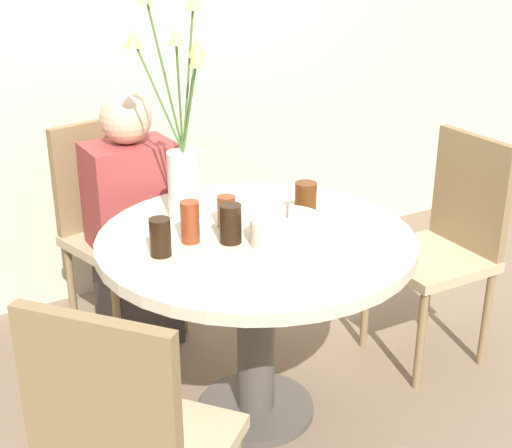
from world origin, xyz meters
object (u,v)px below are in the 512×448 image
chair_right_flank (111,218)px  drink_glass_0 (230,224)px  birthday_cake (287,231)px  chair_far_back (129,444)px  drink_glass_1 (160,237)px  drink_glass_3 (306,200)px  drink_glass_2 (226,211)px  drink_glass_4 (190,222)px  chair_left_flank (447,236)px  person_boy (134,232)px  flower_vase (182,151)px  side_plate (250,283)px

chair_right_flank → drink_glass_0: size_ratio=7.16×
birthday_cake → chair_far_back: bearing=-148.7°
drink_glass_1 → drink_glass_3: size_ratio=0.95×
chair_far_back → birthday_cake: (0.72, 0.44, 0.23)m
drink_glass_2 → chair_far_back: bearing=-133.1°
chair_far_back → drink_glass_4: (0.46, 0.61, 0.26)m
chair_left_flank → person_boy: (-1.04, 0.71, -0.01)m
drink_glass_1 → birthday_cake: bearing=-17.6°
birthday_cake → flower_vase: size_ratio=0.30×
side_plate → drink_glass_2: bearing=70.5°
birthday_cake → drink_glass_4: size_ratio=1.72×
birthday_cake → drink_glass_1: bearing=162.4°
drink_glass_4 → person_boy: (0.03, 0.62, -0.27)m
flower_vase → person_boy: flower_vase is taller
drink_glass_2 → drink_glass_3: bearing=-13.2°
side_plate → drink_glass_4: size_ratio=1.37×
chair_left_flank → side_plate: size_ratio=4.89×
drink_glass_3 → person_boy: person_boy is taller
flower_vase → drink_glass_1: bearing=-128.5°
flower_vase → drink_glass_4: bearing=-110.1°
birthday_cake → drink_glass_3: (0.18, 0.16, 0.02)m
flower_vase → drink_glass_3: (0.37, -0.21, -0.18)m
flower_vase → drink_glass_4: size_ratio=5.67×
chair_far_back → drink_glass_3: bearing=-95.6°
side_plate → birthday_cake: bearing=37.6°
flower_vase → birthday_cake: bearing=-63.1°
drink_glass_4 → drink_glass_3: bearing=-1.3°
drink_glass_1 → chair_right_flank: bearing=81.8°
drink_glass_0 → person_boy: 0.74m
drink_glass_0 → drink_glass_4: size_ratio=0.93×
chair_left_flank → drink_glass_4: 1.11m
chair_right_flank → drink_glass_3: (0.45, -0.79, 0.25)m
drink_glass_3 → drink_glass_2: bearing=166.8°
chair_far_back → drink_glass_2: 0.94m
flower_vase → drink_glass_3: bearing=-29.9°
chair_far_back → drink_glass_0: (0.57, 0.54, 0.25)m
drink_glass_1 → person_boy: person_boy is taller
chair_left_flank → side_plate: chair_left_flank is taller
birthday_cake → side_plate: (-0.25, -0.19, -0.04)m
side_plate → person_boy: size_ratio=0.17×
drink_glass_2 → drink_glass_4: drink_glass_4 is taller
birthday_cake → person_boy: bearing=106.1°
drink_glass_4 → person_boy: size_ratio=0.13×
birthday_cake → drink_glass_0: bearing=146.3°
chair_far_back → chair_left_flank: size_ratio=1.00×
chair_right_flank → drink_glass_4: 0.82m
chair_left_flank → drink_glass_1: chair_left_flank is taller
chair_left_flank → person_boy: bearing=-122.7°
flower_vase → drink_glass_4: flower_vase is taller
chair_left_flank → drink_glass_2: (-0.91, 0.14, 0.24)m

